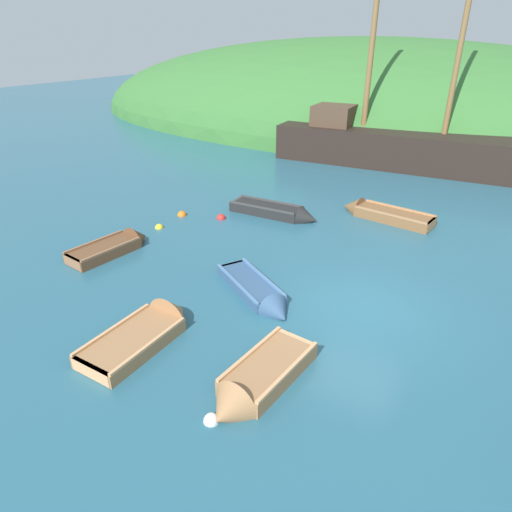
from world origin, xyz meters
name	(u,v)px	position (x,y,z in m)	size (l,w,h in m)	color
ground_plane	(363,309)	(0.00, 0.00, 0.00)	(120.00, 120.00, 0.00)	#285B70
shore_hill	(358,120)	(-9.76, 28.08, 0.00)	(51.72, 27.73, 12.95)	#387033
sailing_ship	(393,150)	(-3.46, 15.38, 0.75)	(15.90, 4.60, 13.39)	black
rowboat_outer_right	(115,247)	(-8.50, -0.82, 0.12)	(1.38, 3.05, 0.99)	brown
rowboat_far	(149,332)	(-4.17, -3.86, 0.11)	(1.30, 3.10, 1.21)	#9E7047
rowboat_outer_left	(277,213)	(-5.23, 4.87, 0.14)	(3.77, 1.06, 0.93)	black
rowboat_near_dock	(257,383)	(-0.96, -4.06, 0.13)	(1.34, 3.01, 1.02)	#9E7047
rowboat_portside	(259,294)	(-2.75, -0.92, 0.08)	(3.24, 2.44, 0.88)	#335175
rowboat_center	(381,215)	(-1.52, 6.81, 0.14)	(3.84, 1.57, 1.00)	brown
buoy_yellow	(159,228)	(-8.55, 1.45, 0.00)	(0.32, 0.32, 0.32)	yellow
buoy_red	(221,219)	(-7.05, 3.46, 0.00)	(0.38, 0.38, 0.38)	red
buoy_white	(212,421)	(-1.26, -5.28, 0.00)	(0.32, 0.32, 0.32)	white
buoy_orange	(182,215)	(-8.64, 2.93, 0.00)	(0.38, 0.38, 0.38)	orange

